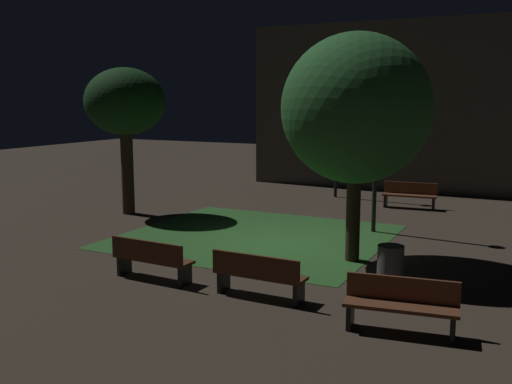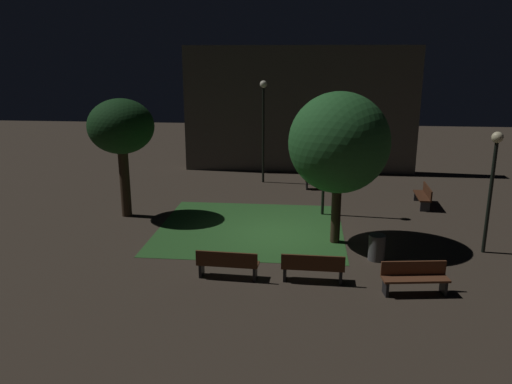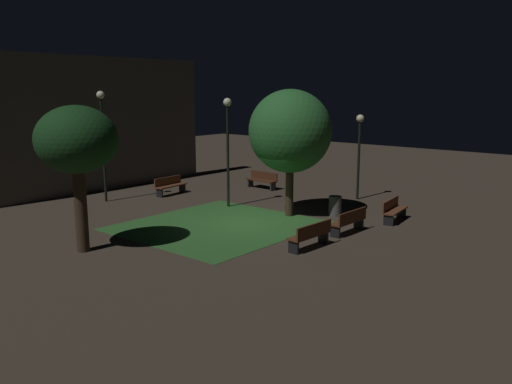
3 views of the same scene
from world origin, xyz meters
TOP-DOWN VIEW (x-y plane):
  - ground_plane at (0.00, 0.00)m, footprint 60.00×60.00m
  - grass_lawn at (-1.05, 0.64)m, footprint 6.86×6.38m
  - bench_near_trees at (-1.23, -3.81)m, footprint 1.82×0.57m
  - bench_by_lamp at (1.23, -3.81)m, footprint 1.81×0.52m
  - bench_corner at (3.98, -4.20)m, footprint 1.85×0.72m
  - bench_lawn_edge at (1.83, 6.76)m, footprint 1.83×0.63m
  - bench_back_row at (6.05, 4.26)m, footprint 0.55×1.82m
  - tree_back_right at (2.03, -0.49)m, footprint 3.36×3.36m
  - tree_left_canopy at (-6.22, 1.70)m, footprint 2.56×2.56m
  - lamp_post_plaza_east at (6.88, -0.94)m, footprint 0.36×0.36m
  - lamp_post_path_center at (-1.19, 7.80)m, footprint 0.36×0.36m
  - lamp_post_near_wall at (1.69, 2.64)m, footprint 0.36×0.36m
  - trash_bin at (3.27, -1.94)m, footprint 0.53×0.53m
  - building_wall_backdrop at (0.56, 10.60)m, footprint 12.66×0.80m

SIDE VIEW (x-z plane):
  - ground_plane at x=0.00m, z-range 0.00..0.00m
  - grass_lawn at x=-1.05m, z-range 0.00..0.01m
  - trash_bin at x=3.27m, z-range 0.00..0.83m
  - bench_near_trees at x=-1.23m, z-range 0.04..0.92m
  - bench_by_lamp at x=1.23m, z-range 0.04..0.92m
  - bench_corner at x=3.98m, z-range 0.04..0.92m
  - bench_lawn_edge at x=1.83m, z-range 0.04..0.92m
  - bench_back_row at x=6.05m, z-range 0.04..0.92m
  - lamp_post_plaza_east at x=6.88m, z-range 0.77..4.78m
  - lamp_post_near_wall at x=1.69m, z-range 0.84..5.64m
  - building_wall_backdrop at x=0.56m, z-range 0.00..6.79m
  - lamp_post_path_center at x=-1.19m, z-range 0.86..5.96m
  - tree_back_right at x=2.03m, z-range 0.90..6.09m
  - tree_left_canopy at x=-6.22m, z-range 1.21..5.92m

